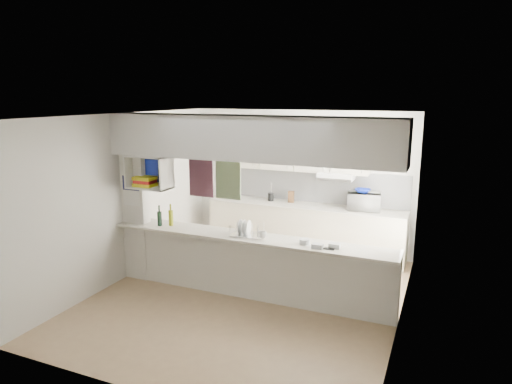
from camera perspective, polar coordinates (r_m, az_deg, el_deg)
The scene contains 16 objects.
floor at distance 6.79m, azimuth -1.07°, elevation -12.93°, with size 4.80×4.80×0.00m, color #A07F5D.
ceiling at distance 6.16m, azimuth -1.17°, elevation 9.56°, with size 4.80×4.80×0.00m, color white.
wall_back at distance 8.55m, azimuth 5.48°, elevation 1.44°, with size 4.20×4.20×0.00m, color silver.
wall_left at distance 7.44m, azimuth -16.05°, elevation -0.59°, with size 4.80×4.80×0.00m, color silver.
wall_right at distance 5.85m, azimuth 18.07°, elevation -4.12°, with size 4.80×4.80×0.00m, color silver.
servery_partition at distance 6.35m, azimuth -2.56°, elevation 1.06°, with size 4.20×0.50×2.60m.
cubby_shelf at distance 6.99m, azimuth -13.16°, elevation 2.21°, with size 0.65×0.35×0.50m.
kitchen_run at distance 8.36m, azimuth 5.91°, elevation -2.15°, with size 3.60×0.63×2.24m.
microwave at distance 8.06m, azimuth 13.37°, elevation -1.13°, with size 0.55×0.37×0.31m, color white.
bowl at distance 8.00m, azimuth 13.21°, elevation 0.13°, with size 0.27×0.27×0.07m, color #0D2098.
dish_rack at distance 6.47m, azimuth -1.13°, elevation -4.65°, with size 0.45×0.35×0.23m.
cup at distance 6.29m, azimuth 0.76°, elevation -5.37°, with size 0.12×0.12×0.10m, color white.
wine_bottles at distance 7.06m, azimuth -11.26°, elevation -3.17°, with size 0.22×0.15×0.33m.
plastic_tubs at distance 6.07m, azimuth 7.59°, elevation -6.46°, with size 0.55×0.22×0.07m.
utensil_jar at distance 8.53m, azimuth 1.85°, elevation -0.61°, with size 0.11×0.11×0.15m, color black.
knife_block at distance 8.42m, azimuth 4.41°, elevation -0.60°, with size 0.11×0.09×0.21m, color #4D311A.
Camera 1 is at (2.52, -5.61, 2.87)m, focal length 32.00 mm.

